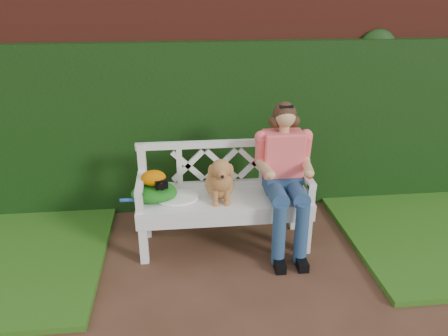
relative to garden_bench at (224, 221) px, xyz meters
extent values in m
plane|color=#432619|center=(0.05, -0.89, -0.24)|extent=(60.00, 60.00, 0.00)
cube|color=maroon|center=(0.05, 1.01, 0.86)|extent=(10.00, 0.30, 2.20)
cube|color=#193511|center=(0.05, 0.79, 0.61)|extent=(10.00, 0.18, 1.70)
cube|color=black|center=(-0.53, -0.03, 0.41)|extent=(0.11, 0.08, 0.07)
ellipsoid|color=#C16200|center=(-0.60, 0.01, 0.44)|extent=(0.25, 0.22, 0.13)
camera|label=1|loc=(-0.37, -3.39, 1.95)|focal=35.00mm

